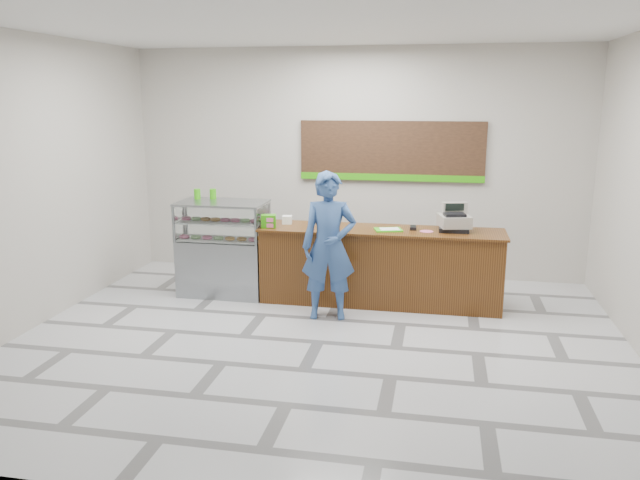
% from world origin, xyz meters
% --- Properties ---
extents(floor, '(7.00, 7.00, 0.00)m').
position_xyz_m(floor, '(0.00, 0.00, 0.00)').
color(floor, '#BBBBC0').
rests_on(floor, ground).
extents(back_wall, '(7.00, 0.00, 7.00)m').
position_xyz_m(back_wall, '(0.00, 3.00, 1.75)').
color(back_wall, '#BAB4AA').
rests_on(back_wall, floor).
extents(ceiling, '(7.00, 7.00, 0.00)m').
position_xyz_m(ceiling, '(0.00, 0.00, 3.50)').
color(ceiling, silver).
rests_on(ceiling, back_wall).
extents(sales_counter, '(3.26, 0.76, 1.03)m').
position_xyz_m(sales_counter, '(0.55, 1.55, 0.52)').
color(sales_counter, '#5A3212').
rests_on(sales_counter, floor).
extents(display_case, '(1.22, 0.72, 1.33)m').
position_xyz_m(display_case, '(-1.67, 1.55, 0.68)').
color(display_case, gray).
rests_on(display_case, floor).
extents(menu_board, '(2.80, 0.06, 0.90)m').
position_xyz_m(menu_board, '(0.55, 2.96, 1.93)').
color(menu_board, black).
rests_on(menu_board, back_wall).
extents(cash_register, '(0.47, 0.48, 0.36)m').
position_xyz_m(cash_register, '(1.50, 1.64, 1.17)').
color(cash_register, black).
rests_on(cash_register, sales_counter).
extents(card_terminal, '(0.09, 0.17, 0.04)m').
position_xyz_m(card_terminal, '(0.97, 1.61, 1.05)').
color(card_terminal, black).
rests_on(card_terminal, sales_counter).
extents(serving_tray, '(0.41, 0.34, 0.02)m').
position_xyz_m(serving_tray, '(0.65, 1.49, 1.04)').
color(serving_tray, '#3FD417').
rests_on(serving_tray, sales_counter).
extents(napkin_box, '(0.15, 0.15, 0.11)m').
position_xyz_m(napkin_box, '(-0.77, 1.66, 1.09)').
color(napkin_box, white).
rests_on(napkin_box, sales_counter).
extents(straw_cup, '(0.09, 0.09, 0.13)m').
position_xyz_m(straw_cup, '(-0.41, 1.64, 1.09)').
color(straw_cup, silver).
rests_on(straw_cup, sales_counter).
extents(promo_box, '(0.22, 0.17, 0.17)m').
position_xyz_m(promo_box, '(-0.95, 1.36, 1.12)').
color(promo_box, '#31A40B').
rests_on(promo_box, sales_counter).
extents(donut_decal, '(0.17, 0.17, 0.00)m').
position_xyz_m(donut_decal, '(1.15, 1.51, 1.03)').
color(donut_decal, '#E16394').
rests_on(donut_decal, sales_counter).
extents(green_cup_left, '(0.09, 0.09, 0.14)m').
position_xyz_m(green_cup_left, '(-2.09, 1.71, 1.40)').
color(green_cup_left, '#31A40B').
rests_on(green_cup_left, display_case).
extents(green_cup_right, '(0.09, 0.09, 0.14)m').
position_xyz_m(green_cup_right, '(-1.88, 1.76, 1.40)').
color(green_cup_right, '#31A40B').
rests_on(green_cup_right, display_case).
extents(customer, '(0.74, 0.55, 1.87)m').
position_xyz_m(customer, '(-0.03, 0.86, 0.93)').
color(customer, '#30518B').
rests_on(customer, floor).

